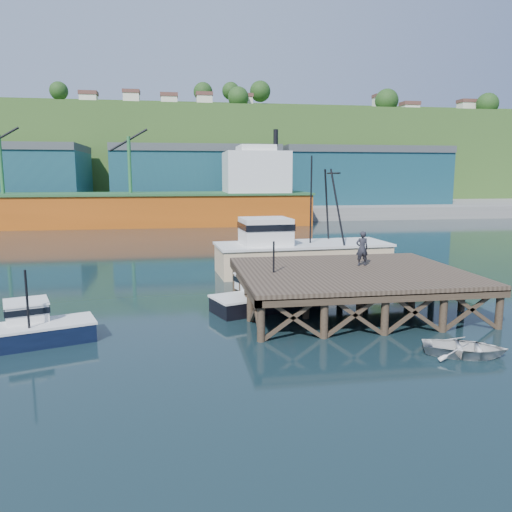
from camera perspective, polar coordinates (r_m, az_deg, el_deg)
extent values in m
plane|color=black|center=(26.60, -0.72, -6.44)|extent=(300.00, 300.00, 0.00)
cube|color=brown|center=(27.47, 10.70, -1.82)|extent=(12.00, 10.00, 0.25)
cube|color=#473828|center=(23.13, 14.76, -4.69)|extent=(12.00, 0.30, 0.35)
cylinder|color=#473828|center=(21.89, 0.58, -7.74)|extent=(0.36, 0.36, 2.60)
cylinder|color=#473828|center=(26.27, 26.04, -5.81)|extent=(0.36, 0.36, 2.60)
cylinder|color=#473828|center=(30.91, -2.37, -2.70)|extent=(0.36, 0.36, 2.60)
cylinder|color=#473828|center=(34.15, 17.00, -1.95)|extent=(0.36, 0.36, 2.60)
cube|color=gray|center=(95.61, -6.92, 5.49)|extent=(160.00, 40.00, 2.00)
cube|color=#1B505B|center=(90.41, -6.86, 8.76)|extent=(28.00, 16.00, 9.00)
cube|color=#1B505B|center=(96.43, 11.46, 8.68)|extent=(30.00, 16.00, 9.00)
cube|color=#C15312|center=(73.96, -15.61, 5.06)|extent=(55.00, 9.50, 4.40)
cube|color=#26592D|center=(73.84, -15.68, 6.83)|extent=(55.50, 10.00, 0.30)
cube|color=silver|center=(74.27, -0.06, 9.50)|extent=(9.00, 9.00, 6.00)
cube|color=silver|center=(74.35, -0.06, 12.05)|extent=(5.00, 7.00, 1.20)
cylinder|color=black|center=(74.99, 2.27, 13.32)|extent=(0.70, 0.70, 2.50)
cube|color=#2D511E|center=(125.44, -7.58, 10.93)|extent=(220.00, 50.00, 22.00)
cube|color=black|center=(23.68, -24.48, -8.27)|extent=(5.60, 3.46, 0.82)
cube|color=silver|center=(23.56, -24.55, -7.28)|extent=(5.71, 3.53, 0.11)
cube|color=silver|center=(24.38, -24.74, -5.80)|extent=(2.17, 2.17, 0.82)
cube|color=black|center=(24.33, -24.77, -5.39)|extent=(2.29, 2.29, 0.27)
cylinder|color=black|center=(22.74, -24.69, -4.60)|extent=(0.10, 0.10, 2.54)
cube|color=black|center=(27.15, 1.36, -5.22)|extent=(6.38, 4.08, 0.83)
cube|color=silver|center=(27.04, 1.36, -4.33)|extent=(6.51, 4.16, 0.11)
cube|color=silver|center=(27.87, 0.26, -3.08)|extent=(2.54, 2.54, 0.83)
cube|color=black|center=(27.83, 0.26, -2.71)|extent=(2.68, 2.68, 0.28)
cylinder|color=black|center=(26.23, 2.03, -1.51)|extent=(0.10, 0.10, 2.95)
sphere|color=#E55464|center=(24.52, 2.10, -5.36)|extent=(0.39, 0.39, 0.39)
sphere|color=#E55464|center=(24.82, 3.90, -4.76)|extent=(0.39, 0.39, 0.39)
sphere|color=red|center=(24.26, 3.30, -4.64)|extent=(0.39, 0.39, 0.39)
cube|color=beige|center=(37.32, 5.34, -0.29)|extent=(12.83, 5.16, 2.06)
cube|color=silver|center=(37.15, 5.36, 1.36)|extent=(13.08, 5.40, 0.17)
cube|color=silver|center=(36.42, 1.02, 2.78)|extent=(3.63, 3.42, 2.06)
cube|color=black|center=(36.37, 1.02, 3.50)|extent=(3.75, 3.54, 0.46)
cylinder|color=black|center=(37.01, 6.29, 6.03)|extent=(0.12, 0.12, 6.86)
imported|color=silver|center=(22.02, 22.75, -9.65)|extent=(3.91, 3.41, 0.68)
imported|color=black|center=(28.69, 12.02, 0.85)|extent=(0.73, 0.50, 1.96)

